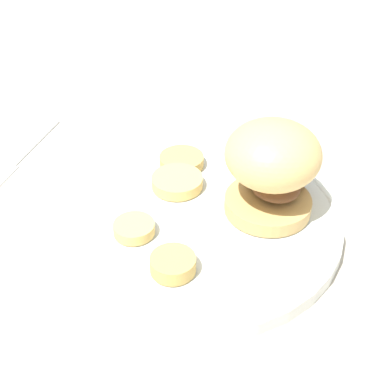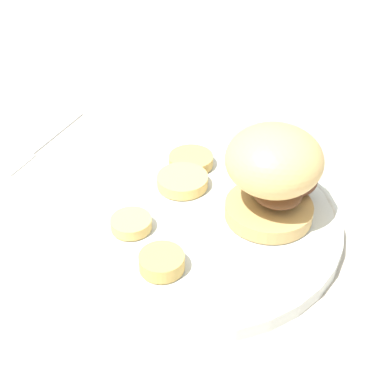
{
  "view_description": "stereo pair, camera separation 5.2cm",
  "coord_description": "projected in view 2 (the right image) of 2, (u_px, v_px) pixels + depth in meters",
  "views": [
    {
      "loc": [
        -0.41,
        -0.01,
        0.35
      ],
      "look_at": [
        0.0,
        0.0,
        0.04
      ],
      "focal_mm": 50.0,
      "sensor_mm": 36.0,
      "label": 1
    },
    {
      "loc": [
        -0.41,
        -0.06,
        0.35
      ],
      "look_at": [
        0.0,
        0.0,
        0.04
      ],
      "focal_mm": 50.0,
      "sensor_mm": 36.0,
      "label": 2
    }
  ],
  "objects": [
    {
      "name": "sandwich",
      "position": [
        275.0,
        172.0,
        0.5
      ],
      "size": [
        0.1,
        0.1,
        0.1
      ],
      "color": "tan",
      "rests_on": "dinner_plate"
    },
    {
      "name": "potato_round_2",
      "position": [
        131.0,
        223.0,
        0.51
      ],
      "size": [
        0.04,
        0.04,
        0.01
      ],
      "primitive_type": "cylinder",
      "color": "#DBB766",
      "rests_on": "dinner_plate"
    },
    {
      "name": "ground_plane",
      "position": [
        192.0,
        225.0,
        0.54
      ],
      "size": [
        4.0,
        4.0,
        0.0
      ],
      "primitive_type": "plane",
      "color": "#B2A899"
    },
    {
      "name": "fork",
      "position": [
        42.0,
        141.0,
        0.67
      ],
      "size": [
        0.15,
        0.06,
        0.0
      ],
      "color": "silver",
      "rests_on": "ground_plane"
    },
    {
      "name": "potato_round_0",
      "position": [
        162.0,
        262.0,
        0.46
      ],
      "size": [
        0.04,
        0.04,
        0.01
      ],
      "primitive_type": "cylinder",
      "color": "tan",
      "rests_on": "dinner_plate"
    },
    {
      "name": "dinner_plate",
      "position": [
        192.0,
        218.0,
        0.54
      ],
      "size": [
        0.3,
        0.3,
        0.02
      ],
      "color": "silver",
      "rests_on": "ground_plane"
    },
    {
      "name": "potato_round_1",
      "position": [
        191.0,
        160.0,
        0.59
      ],
      "size": [
        0.05,
        0.05,
        0.01
      ],
      "primitive_type": "cylinder",
      "color": "tan",
      "rests_on": "dinner_plate"
    },
    {
      "name": "potato_round_3",
      "position": [
        182.0,
        181.0,
        0.56
      ],
      "size": [
        0.05,
        0.05,
        0.01
      ],
      "primitive_type": "cylinder",
      "color": "#DBB766",
      "rests_on": "dinner_plate"
    }
  ]
}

